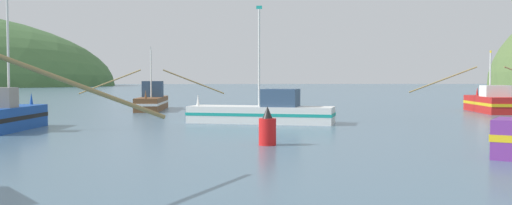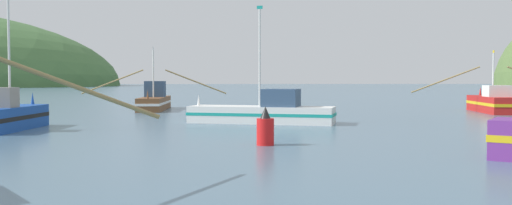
{
  "view_description": "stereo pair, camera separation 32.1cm",
  "coord_description": "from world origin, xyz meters",
  "views": [
    {
      "loc": [
        -4.1,
        -3.51,
        2.7
      ],
      "look_at": [
        -1.75,
        26.59,
        1.4
      ],
      "focal_mm": 38.12,
      "sensor_mm": 36.0,
      "label": 1
    },
    {
      "loc": [
        -3.78,
        -3.53,
        2.7
      ],
      "look_at": [
        -1.75,
        26.59,
        1.4
      ],
      "focal_mm": 38.12,
      "sensor_mm": 36.0,
      "label": 2
    }
  ],
  "objects": [
    {
      "name": "fishing_boat_red",
      "position": [
        18.42,
        39.09,
        0.8
      ],
      "size": [
        12.83,
        7.83,
        5.04
      ],
      "rotation": [
        0.0,
        0.0,
        1.39
      ],
      "color": "red",
      "rests_on": "ground"
    },
    {
      "name": "channel_buoy",
      "position": [
        -1.91,
        18.51,
        0.66
      ],
      "size": [
        0.72,
        0.72,
        1.59
      ],
      "color": "red",
      "rests_on": "ground"
    },
    {
      "name": "fishing_boat_white",
      "position": [
        -1.05,
        29.6,
        0.69
      ],
      "size": [
        9.27,
        5.08,
        7.18
      ],
      "rotation": [
        0.0,
        0.0,
        2.83
      ],
      "color": "white",
      "rests_on": "ground"
    },
    {
      "name": "fishing_boat_blue",
      "position": [
        -14.86,
        25.97,
        0.75
      ],
      "size": [
        2.15,
        6.27,
        7.16
      ],
      "rotation": [
        0.0,
        0.0,
        1.5
      ],
      "color": "#19479E",
      "rests_on": "ground"
    },
    {
      "name": "fishing_boat_brown",
      "position": [
        -9.51,
        44.78,
        0.78
      ],
      "size": [
        12.67,
        8.71,
        5.5
      ],
      "rotation": [
        0.0,
        0.0,
        4.69
      ],
      "color": "brown",
      "rests_on": "ground"
    }
  ]
}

